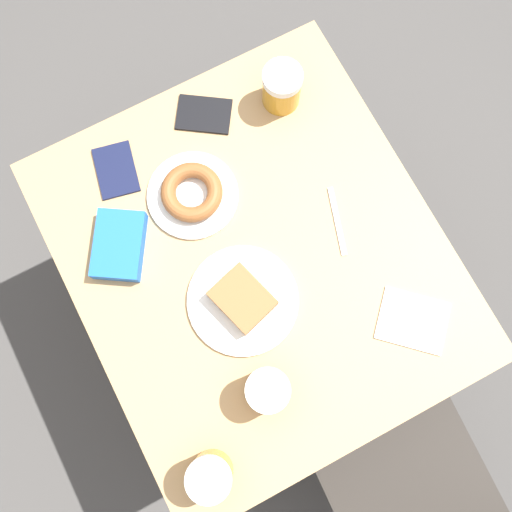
# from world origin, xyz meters

# --- Properties ---
(ground_plane) EXTENTS (8.00, 8.00, 0.00)m
(ground_plane) POSITION_xyz_m (0.00, 0.00, 0.00)
(ground_plane) COLOR #474442
(table) EXTENTS (0.80, 0.92, 0.76)m
(table) POSITION_xyz_m (0.00, 0.00, 0.69)
(table) COLOR tan
(table) RESTS_ON ground_plane
(plate_with_cake) EXTENTS (0.24, 0.24, 0.05)m
(plate_with_cake) POSITION_xyz_m (0.07, 0.07, 0.78)
(plate_with_cake) COLOR white
(plate_with_cake) RESTS_ON table
(plate_with_donut) EXTENTS (0.21, 0.21, 0.04)m
(plate_with_donut) POSITION_xyz_m (0.06, -0.19, 0.78)
(plate_with_donut) COLOR white
(plate_with_donut) RESTS_ON table
(beer_mug_left) EXTENTS (0.09, 0.09, 0.11)m
(beer_mug_left) POSITION_xyz_m (0.11, 0.26, 0.82)
(beer_mug_left) COLOR #C68C23
(beer_mug_left) RESTS_ON table
(beer_mug_center) EXTENTS (0.09, 0.09, 0.11)m
(beer_mug_center) POSITION_xyz_m (0.29, 0.36, 0.82)
(beer_mug_center) COLOR #C68C23
(beer_mug_center) RESTS_ON table
(beer_mug_right) EXTENTS (0.09, 0.09, 0.11)m
(beer_mug_right) POSITION_xyz_m (-0.23, -0.31, 0.82)
(beer_mug_right) COLOR #C68C23
(beer_mug_right) RESTS_ON table
(napkin_folded) EXTENTS (0.19, 0.19, 0.00)m
(napkin_folded) POSITION_xyz_m (-0.24, 0.28, 0.77)
(napkin_folded) COLOR white
(napkin_folded) RESTS_ON table
(fork) EXTENTS (0.06, 0.16, 0.00)m
(fork) POSITION_xyz_m (-0.20, 0.01, 0.76)
(fork) COLOR silver
(fork) RESTS_ON table
(passport_near_edge) EXTENTS (0.11, 0.14, 0.01)m
(passport_near_edge) POSITION_xyz_m (0.19, -0.33, 0.77)
(passport_near_edge) COLOR #141938
(passport_near_edge) RESTS_ON table
(passport_far_edge) EXTENTS (0.15, 0.14, 0.01)m
(passport_far_edge) POSITION_xyz_m (-0.05, -0.36, 0.77)
(passport_far_edge) COLOR black
(passport_far_edge) RESTS_ON table
(blue_pouch) EXTENTS (0.17, 0.19, 0.04)m
(blue_pouch) POSITION_xyz_m (0.26, -0.16, 0.78)
(blue_pouch) COLOR blue
(blue_pouch) RESTS_ON table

